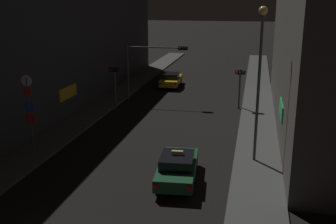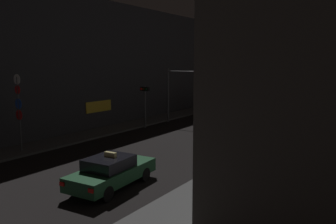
{
  "view_description": "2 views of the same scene",
  "coord_description": "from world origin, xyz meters",
  "px_view_note": "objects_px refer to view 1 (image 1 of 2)",
  "views": [
    {
      "loc": [
        6.0,
        -10.13,
        8.85
      ],
      "look_at": [
        0.82,
        13.96,
        1.88
      ],
      "focal_mm": 43.47,
      "sensor_mm": 36.0,
      "label": 1
    },
    {
      "loc": [
        12.68,
        -2.43,
        5.46
      ],
      "look_at": [
        1.43,
        14.28,
        2.57
      ],
      "focal_mm": 36.47,
      "sensor_mm": 36.0,
      "label": 2
    }
  ],
  "objects_px": {
    "taxi": "(177,167)",
    "far_car": "(171,80)",
    "traffic_light_overhead": "(151,60)",
    "street_lamp_near_block": "(260,66)",
    "traffic_light_right_kerb": "(240,80)",
    "traffic_light_left_kerb": "(114,79)",
    "sign_pole_left": "(29,109)"
  },
  "relations": [
    {
      "from": "sign_pole_left",
      "to": "traffic_light_overhead",
      "type": "bearing_deg",
      "value": 77.21
    },
    {
      "from": "far_car",
      "to": "sign_pole_left",
      "type": "height_order",
      "value": "sign_pole_left"
    },
    {
      "from": "far_car",
      "to": "traffic_light_overhead",
      "type": "xyz_separation_m",
      "value": [
        -0.43,
        -6.2,
        2.94
      ]
    },
    {
      "from": "taxi",
      "to": "traffic_light_right_kerb",
      "type": "relative_size",
      "value": 1.39
    },
    {
      "from": "far_car",
      "to": "traffic_light_left_kerb",
      "type": "distance_m",
      "value": 10.23
    },
    {
      "from": "sign_pole_left",
      "to": "street_lamp_near_block",
      "type": "xyz_separation_m",
      "value": [
        12.27,
        2.1,
        2.48
      ]
    },
    {
      "from": "traffic_light_right_kerb",
      "to": "street_lamp_near_block",
      "type": "bearing_deg",
      "value": -83.11
    },
    {
      "from": "traffic_light_left_kerb",
      "to": "traffic_light_right_kerb",
      "type": "relative_size",
      "value": 1.08
    },
    {
      "from": "traffic_light_overhead",
      "to": "sign_pole_left",
      "type": "height_order",
      "value": "traffic_light_overhead"
    },
    {
      "from": "traffic_light_right_kerb",
      "to": "street_lamp_near_block",
      "type": "height_order",
      "value": "street_lamp_near_block"
    },
    {
      "from": "taxi",
      "to": "traffic_light_left_kerb",
      "type": "height_order",
      "value": "traffic_light_left_kerb"
    },
    {
      "from": "traffic_light_overhead",
      "to": "traffic_light_left_kerb",
      "type": "height_order",
      "value": "traffic_light_overhead"
    },
    {
      "from": "traffic_light_right_kerb",
      "to": "far_car",
      "type": "bearing_deg",
      "value": 134.81
    },
    {
      "from": "traffic_light_right_kerb",
      "to": "sign_pole_left",
      "type": "xyz_separation_m",
      "value": [
        -10.91,
        -13.31,
        0.52
      ]
    },
    {
      "from": "taxi",
      "to": "traffic_light_right_kerb",
      "type": "distance_m",
      "value": 14.74
    },
    {
      "from": "taxi",
      "to": "traffic_light_right_kerb",
      "type": "height_order",
      "value": "traffic_light_right_kerb"
    },
    {
      "from": "taxi",
      "to": "traffic_light_right_kerb",
      "type": "xyz_separation_m",
      "value": [
        2.37,
        14.46,
        1.65
      ]
    },
    {
      "from": "taxi",
      "to": "far_car",
      "type": "relative_size",
      "value": 1.01
    },
    {
      "from": "taxi",
      "to": "street_lamp_near_block",
      "type": "bearing_deg",
      "value": 41.12
    },
    {
      "from": "traffic_light_overhead",
      "to": "sign_pole_left",
      "type": "relative_size",
      "value": 1.15
    },
    {
      "from": "traffic_light_left_kerb",
      "to": "taxi",
      "type": "bearing_deg",
      "value": -58.18
    },
    {
      "from": "traffic_light_right_kerb",
      "to": "traffic_light_left_kerb",
      "type": "bearing_deg",
      "value": -165.98
    },
    {
      "from": "traffic_light_overhead",
      "to": "traffic_light_right_kerb",
      "type": "height_order",
      "value": "traffic_light_overhead"
    },
    {
      "from": "far_car",
      "to": "traffic_light_right_kerb",
      "type": "xyz_separation_m",
      "value": [
        7.22,
        -7.26,
        1.65
      ]
    },
    {
      "from": "far_car",
      "to": "traffic_light_left_kerb",
      "type": "relative_size",
      "value": 1.28
    },
    {
      "from": "traffic_light_overhead",
      "to": "street_lamp_near_block",
      "type": "xyz_separation_m",
      "value": [
        9.0,
        -12.28,
        1.71
      ]
    },
    {
      "from": "traffic_light_right_kerb",
      "to": "street_lamp_near_block",
      "type": "xyz_separation_m",
      "value": [
        1.35,
        -11.21,
        3.0
      ]
    },
    {
      "from": "street_lamp_near_block",
      "to": "traffic_light_right_kerb",
      "type": "bearing_deg",
      "value": 96.89
    },
    {
      "from": "taxi",
      "to": "far_car",
      "type": "xyz_separation_m",
      "value": [
        -4.84,
        21.72,
        -0.0
      ]
    },
    {
      "from": "taxi",
      "to": "traffic_light_overhead",
      "type": "bearing_deg",
      "value": 108.76
    },
    {
      "from": "taxi",
      "to": "traffic_light_overhead",
      "type": "distance_m",
      "value": 16.66
    },
    {
      "from": "traffic_light_left_kerb",
      "to": "sign_pole_left",
      "type": "height_order",
      "value": "sign_pole_left"
    }
  ]
}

